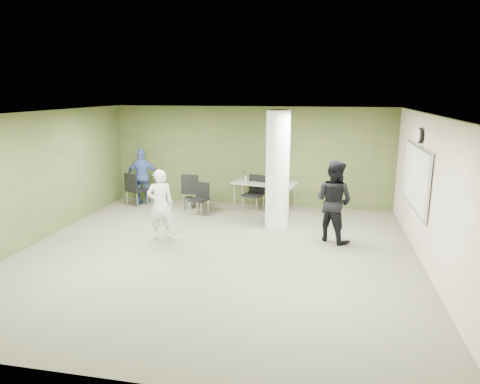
% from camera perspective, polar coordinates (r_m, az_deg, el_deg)
% --- Properties ---
extents(floor, '(8.00, 8.00, 0.00)m').
position_cam_1_polar(floor, '(8.78, -3.21, -8.20)').
color(floor, '#565744').
rests_on(floor, ground).
extents(ceiling, '(8.00, 8.00, 0.00)m').
position_cam_1_polar(ceiling, '(8.17, -3.47, 10.37)').
color(ceiling, white).
rests_on(ceiling, wall_back).
extents(wall_back, '(8.00, 2.80, 0.02)m').
position_cam_1_polar(wall_back, '(12.21, 1.39, 4.78)').
color(wall_back, '#3D4E25').
rests_on(wall_back, floor).
extents(wall_left, '(0.02, 8.00, 2.80)m').
position_cam_1_polar(wall_left, '(10.12, -25.83, 1.64)').
color(wall_left, '#3D4E25').
rests_on(wall_left, floor).
extents(wall_right_cream, '(0.02, 8.00, 2.80)m').
position_cam_1_polar(wall_right_cream, '(8.33, 24.36, -0.49)').
color(wall_right_cream, beige).
rests_on(wall_right_cream, floor).
extents(column, '(0.56, 0.56, 2.80)m').
position_cam_1_polar(column, '(10.12, 5.02, 2.94)').
color(column, silver).
rests_on(column, floor).
extents(whiteboard, '(0.05, 2.30, 1.30)m').
position_cam_1_polar(whiteboard, '(9.44, 22.39, 1.83)').
color(whiteboard, silver).
rests_on(whiteboard, wall_right_cream).
extents(wall_clock, '(0.06, 0.32, 0.32)m').
position_cam_1_polar(wall_clock, '(9.33, 22.86, 6.95)').
color(wall_clock, black).
rests_on(wall_clock, wall_right_cream).
extents(folding_table, '(1.80, 1.04, 1.05)m').
position_cam_1_polar(folding_table, '(11.59, 3.19, 1.05)').
color(folding_table, gray).
rests_on(folding_table, floor).
extents(wastebasket, '(0.28, 0.28, 0.32)m').
position_cam_1_polar(wastebasket, '(12.06, -6.87, -1.44)').
color(wastebasket, '#4C4C4C').
rests_on(wastebasket, floor).
extents(chair_back_left, '(0.64, 0.64, 0.98)m').
position_cam_1_polar(chair_back_left, '(12.39, -13.88, 0.63)').
color(chair_back_left, black).
rests_on(chair_back_left, floor).
extents(chair_back_right, '(0.51, 0.51, 1.01)m').
position_cam_1_polar(chair_back_right, '(11.82, -6.49, 0.44)').
color(chair_back_right, black).
rests_on(chair_back_right, floor).
extents(chair_table_left, '(0.52, 0.52, 0.85)m').
position_cam_1_polar(chair_table_left, '(11.39, -5.31, -0.55)').
color(chair_table_left, black).
rests_on(chair_table_left, floor).
extents(chair_table_right, '(0.62, 0.62, 0.99)m').
position_cam_1_polar(chair_table_right, '(11.61, 2.00, 0.21)').
color(chair_table_right, black).
rests_on(chair_table_right, floor).
extents(woman_white, '(0.67, 0.59, 1.56)m').
position_cam_1_polar(woman_white, '(9.62, -10.58, -1.60)').
color(woman_white, silver).
rests_on(woman_white, floor).
extents(man_black, '(1.10, 1.05, 1.79)m').
position_cam_1_polar(man_black, '(9.47, 12.40, -1.19)').
color(man_black, black).
rests_on(man_black, floor).
extents(man_blue, '(1.01, 0.60, 1.61)m').
position_cam_1_polar(man_blue, '(12.63, -12.84, 2.00)').
color(man_blue, '#405BA0').
rests_on(man_blue, floor).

